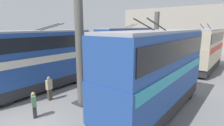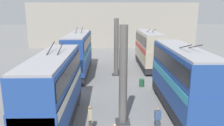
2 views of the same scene
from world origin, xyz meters
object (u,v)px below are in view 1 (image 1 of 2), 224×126
object	(u,v)px
person_by_right_row	(49,88)
person_aisle_foreground	(34,104)
bus_right_mid	(126,44)
bus_right_near	(40,57)
person_by_left_row	(97,106)
bus_left_far	(205,47)
bus_left_near	(158,68)
oil_drum	(160,79)
person_aisle_midway	(122,78)

from	to	relation	value
person_by_right_row	person_aisle_foreground	xyz separation A→B (m)	(-2.01, -1.56, -0.11)
bus_right_mid	bus_right_near	bearing A→B (deg)	180.00
bus_right_mid	person_by_left_row	distance (m)	15.57
bus_left_far	person_by_left_row	bearing A→B (deg)	171.79
bus_left_near	person_aisle_foreground	distance (m)	7.71
person_aisle_foreground	oil_drum	xyz separation A→B (m)	(10.73, -3.25, -0.43)
bus_left_near	person_aisle_midway	size ratio (longest dim) A/B	5.91
person_by_left_row	bus_left_near	bearing A→B (deg)	-46.66
bus_right_mid	oil_drum	world-z (taller)	bus_right_mid
person_by_right_row	person_aisle_foreground	size ratio (longest dim) A/B	1.12
person_aisle_foreground	bus_left_far	bearing A→B (deg)	-174.27
bus_left_near	bus_right_mid	xyz separation A→B (m)	(10.83, 9.49, -0.01)
bus_left_near	bus_right_near	bearing A→B (deg)	102.87
bus_right_mid	person_by_left_row	bearing A→B (deg)	-152.78
bus_right_near	person_by_left_row	size ratio (longest dim) A/B	6.10
bus_left_far	bus_right_near	distance (m)	18.72
person_by_left_row	person_aisle_midway	world-z (taller)	person_aisle_midway
bus_left_near	person_aisle_foreground	xyz separation A→B (m)	(-5.06, 5.44, -2.08)
bus_right_near	bus_right_mid	world-z (taller)	bus_right_mid
bus_right_near	oil_drum	distance (m)	10.99
bus_left_far	bus_right_mid	world-z (taller)	bus_right_mid
bus_right_near	person_by_left_row	xyz separation A→B (m)	(-0.72, -7.06, -2.05)
person_aisle_foreground	bus_right_near	bearing A→B (deg)	-103.83
bus_left_far	person_aisle_midway	world-z (taller)	bus_left_far
bus_left_far	person_aisle_midway	distance (m)	12.42
bus_left_near	bus_left_far	size ratio (longest dim) A/B	1.02
bus_right_mid	person_aisle_foreground	bearing A→B (deg)	-165.72
bus_right_mid	person_aisle_foreground	world-z (taller)	bus_right_mid
bus_left_far	bus_right_mid	xyz separation A→B (m)	(-3.14, 9.49, 0.06)
bus_right_near	person_aisle_midway	size ratio (longest dim) A/B	5.58
person_aisle_foreground	person_aisle_midway	bearing A→B (deg)	-166.20
bus_left_near	oil_drum	world-z (taller)	bus_left_near
person_by_right_row	oil_drum	world-z (taller)	person_by_right_row
bus_left_far	bus_right_near	bearing A→B (deg)	149.54
bus_right_near	person_aisle_foreground	distance (m)	5.36
oil_drum	bus_right_mid	bearing A→B (deg)	54.75
bus_left_near	person_aisle_foreground	world-z (taller)	bus_left_near
bus_right_near	bus_right_mid	bearing A→B (deg)	-0.00
bus_right_near	person_aisle_midway	world-z (taller)	bus_right_near
bus_left_far	oil_drum	bearing A→B (deg)	165.19
bus_left_far	bus_right_mid	bearing A→B (deg)	108.29
person_aisle_midway	person_by_left_row	bearing A→B (deg)	-98.06
person_aisle_foreground	person_aisle_midway	world-z (taller)	person_aisle_midway
bus_left_far	bus_right_mid	size ratio (longest dim) A/B	0.92
bus_right_mid	person_aisle_foreground	xyz separation A→B (m)	(-15.89, -4.05, -2.07)
bus_left_near	person_by_right_row	world-z (taller)	bus_left_near
person_by_left_row	person_aisle_foreground	size ratio (longest dim) A/B	0.96
person_by_left_row	person_aisle_foreground	xyz separation A→B (m)	(-2.17, 3.01, 0.04)
bus_left_far	person_by_right_row	world-z (taller)	bus_left_far
bus_left_near	bus_left_far	world-z (taller)	bus_left_near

